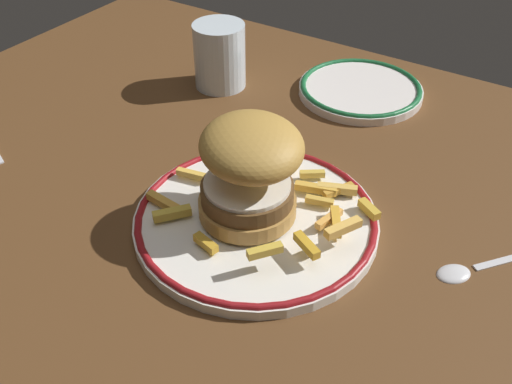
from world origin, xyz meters
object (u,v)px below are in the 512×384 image
dinner_plate (256,219)px  water_glass (220,60)px  side_plate (360,89)px  spoon (467,269)px  burger (250,169)px

dinner_plate → water_glass: water_glass is taller
side_plate → spoon: 36.57cm
dinner_plate → spoon: (21.55, 5.54, -0.48)cm
water_glass → burger: bearing=-48.7°
water_glass → side_plate: (18.89, 8.80, -3.32)cm
dinner_plate → spoon: 22.25cm
side_plate → dinner_plate: bearing=-85.0°
dinner_plate → side_plate: bearing=95.0°
dinner_plate → burger: 6.30cm
burger → dinner_plate: bearing=-13.7°
dinner_plate → water_glass: 32.55cm
burger → side_plate: 33.20cm
spoon → burger: bearing=-166.7°
dinner_plate → spoon: bearing=14.4°
burger → side_plate: size_ratio=0.83×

